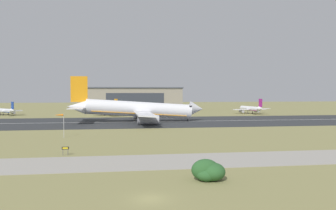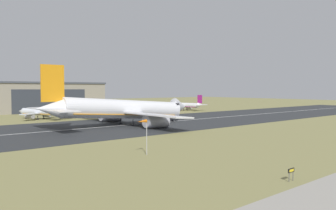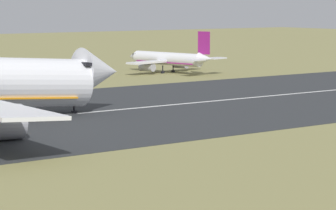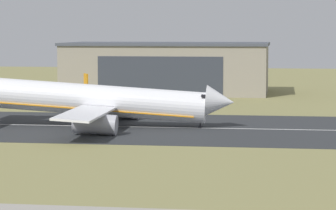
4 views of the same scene
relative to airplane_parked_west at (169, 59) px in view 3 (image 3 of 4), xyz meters
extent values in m
cone|color=white|center=(-42.83, -43.67, 2.60)|extent=(6.26, 6.51, 6.70)
cube|color=black|center=(-45.97, -43.75, 3.87)|extent=(1.27, 5.43, 0.51)
cylinder|color=black|center=(-46.89, -43.78, -1.75)|extent=(0.24, 0.24, 2.34)
cylinder|color=black|center=(-46.89, -43.78, -2.70)|extent=(0.84, 0.84, 0.44)
cylinder|color=white|center=(-0.07, 0.32, 0.11)|extent=(6.44, 17.99, 2.73)
cone|color=white|center=(-2.21, 10.23, 0.11)|extent=(3.19, 2.98, 2.73)
cone|color=white|center=(2.16, -9.98, 0.60)|extent=(3.09, 3.72, 2.46)
cube|color=black|center=(-1.93, 8.91, 0.65)|extent=(2.50, 1.57, 0.44)
cube|color=#991E7A|center=(-0.07, 0.32, -0.64)|extent=(5.93, 16.22, 0.20)
cube|color=white|center=(5.77, 1.95, -0.37)|extent=(9.76, 4.74, 0.40)
cylinder|color=#A8A8B2|center=(4.92, 2.35, -1.47)|extent=(2.41, 3.83, 1.69)
cube|color=white|center=(-6.06, -0.61, -0.37)|extent=(9.76, 4.74, 0.40)
cylinder|color=#A8A8B2|center=(-5.45, 0.10, -1.47)|extent=(2.41, 3.83, 1.69)
cube|color=#991E7A|center=(2.06, -9.50, 3.79)|extent=(0.90, 2.96, 4.64)
cube|color=white|center=(5.52, -9.16, 0.52)|extent=(4.63, 3.42, 0.24)
cube|color=white|center=(-1.24, -10.62, 0.52)|extent=(4.63, 3.42, 0.24)
cylinder|color=black|center=(-1.70, 7.86, -2.09)|extent=(0.24, 0.24, 1.66)
cylinder|color=black|center=(-1.70, 7.86, -2.70)|extent=(0.84, 0.84, 0.44)
cylinder|color=black|center=(1.56, 0.53, -2.09)|extent=(0.24, 0.24, 1.66)
cylinder|color=black|center=(1.56, 0.53, -2.70)|extent=(0.84, 0.84, 0.44)
cylinder|color=black|center=(-1.64, -0.16, -2.09)|extent=(0.24, 0.24, 1.66)
cylinder|color=black|center=(-1.64, -0.16, -2.70)|extent=(0.84, 0.84, 0.44)
camera|label=1|loc=(-75.47, -185.32, 10.09)|focal=35.00mm
camera|label=2|loc=(-127.53, -139.84, 9.56)|focal=35.00mm
camera|label=3|loc=(-98.01, -137.35, 11.89)|focal=85.00mm
camera|label=4|loc=(-30.26, -204.67, 16.90)|focal=85.00mm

